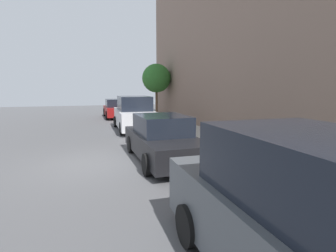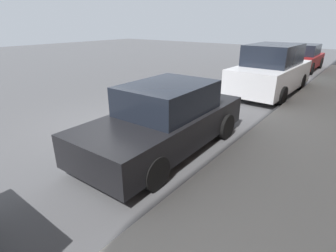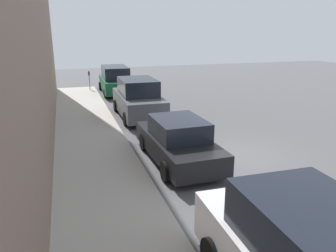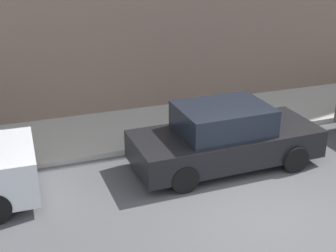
{
  "view_description": "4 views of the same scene",
  "coord_description": "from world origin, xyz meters",
  "px_view_note": "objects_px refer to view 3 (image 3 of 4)",
  "views": [
    {
      "loc": [
        -0.23,
        -8.61,
        2.45
      ],
      "look_at": [
        2.73,
        0.92,
        1.0
      ],
      "focal_mm": 28.0,
      "sensor_mm": 36.0,
      "label": 1
    },
    {
      "loc": [
        5.67,
        -4.66,
        2.81
      ],
      "look_at": [
        2.91,
        -1.07,
        1.0
      ],
      "focal_mm": 28.0,
      "sensor_mm": 36.0,
      "label": 2
    },
    {
      "loc": [
        5.7,
        9.73,
        4.39
      ],
      "look_at": [
        2.23,
        -1.19,
        1.0
      ],
      "focal_mm": 35.0,
      "sensor_mm": 36.0,
      "label": 3
    },
    {
      "loc": [
        -6.89,
        4.49,
        5.31
      ],
      "look_at": [
        2.7,
        1.04,
        1.0
      ],
      "focal_mm": 50.0,
      "sensor_mm": 36.0,
      "label": 4
    }
  ],
  "objects_px": {
    "parked_minivan_nearest": "(115,80)",
    "parked_suv_second": "(138,99)",
    "parked_sedan_third": "(178,141)",
    "parking_meter_near": "(89,78)"
  },
  "relations": [
    {
      "from": "parked_suv_second",
      "to": "parking_meter_near",
      "type": "height_order",
      "value": "parked_suv_second"
    },
    {
      "from": "parked_minivan_nearest",
      "to": "parked_suv_second",
      "type": "height_order",
      "value": "parked_suv_second"
    },
    {
      "from": "parked_suv_second",
      "to": "parked_sedan_third",
      "type": "relative_size",
      "value": 1.06
    },
    {
      "from": "parked_suv_second",
      "to": "parking_meter_near",
      "type": "relative_size",
      "value": 3.52
    },
    {
      "from": "parked_suv_second",
      "to": "parked_sedan_third",
      "type": "distance_m",
      "value": 6.35
    },
    {
      "from": "parked_minivan_nearest",
      "to": "parked_sedan_third",
      "type": "distance_m",
      "value": 13.32
    },
    {
      "from": "parked_suv_second",
      "to": "parked_sedan_third",
      "type": "xyz_separation_m",
      "value": [
        0.04,
        6.34,
        -0.21
      ]
    },
    {
      "from": "parked_minivan_nearest",
      "to": "parking_meter_near",
      "type": "relative_size",
      "value": 3.61
    },
    {
      "from": "parked_minivan_nearest",
      "to": "parking_meter_near",
      "type": "distance_m",
      "value": 2.07
    },
    {
      "from": "parked_suv_second",
      "to": "parked_sedan_third",
      "type": "height_order",
      "value": "parked_suv_second"
    }
  ]
}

